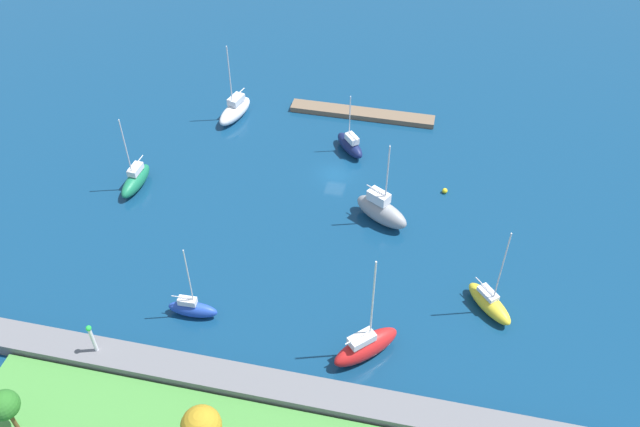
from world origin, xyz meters
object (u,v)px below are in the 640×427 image
object	(u,v)px
sailboat_blue_lone_north	(192,308)
pier_dock	(362,114)
sailboat_gray_inner_mooring	(381,210)
sailboat_navy_by_breakwater	(350,145)
sailboat_yellow_lone_south	(489,303)
park_tree_midwest	(201,426)
park_tree_west	(4,405)
harbor_beacon	(92,337)
sailboat_green_off_beacon	(136,180)
sailboat_red_near_pier	(366,346)
sailboat_white_east_end	(235,110)
mooring_buoy_yellow	(445,191)

from	to	relation	value
sailboat_blue_lone_north	pier_dock	bearing A→B (deg)	72.03
pier_dock	sailboat_gray_inner_mooring	world-z (taller)	sailboat_gray_inner_mooring
sailboat_navy_by_breakwater	sailboat_yellow_lone_south	distance (m)	30.65
park_tree_midwest	park_tree_west	bearing A→B (deg)	5.73
harbor_beacon	sailboat_green_off_beacon	distance (m)	26.41
sailboat_red_near_pier	sailboat_yellow_lone_south	distance (m)	14.54
harbor_beacon	sailboat_navy_by_breakwater	distance (m)	42.58
park_tree_west	sailboat_yellow_lone_south	xyz separation A→B (m)	(-40.80, -23.44, -3.73)
sailboat_navy_by_breakwater	harbor_beacon	bearing A→B (deg)	114.38
sailboat_gray_inner_mooring	sailboat_red_near_pier	bearing A→B (deg)	-56.43
pier_dock	sailboat_red_near_pier	size ratio (longest dim) A/B	1.57
sailboat_red_near_pier	sailboat_navy_by_breakwater	world-z (taller)	sailboat_red_near_pier
sailboat_gray_inner_mooring	sailboat_yellow_lone_south	bearing A→B (deg)	-10.64
park_tree_west	sailboat_gray_inner_mooring	distance (m)	44.41
sailboat_white_east_end	sailboat_navy_by_breakwater	distance (m)	18.25
sailboat_red_near_pier	sailboat_blue_lone_north	size ratio (longest dim) A/B	1.36
mooring_buoy_yellow	sailboat_navy_by_breakwater	bearing A→B (deg)	-23.98
harbor_beacon	mooring_buoy_yellow	xyz separation A→B (m)	(-31.49, -32.49, -3.36)
sailboat_navy_by_breakwater	sailboat_blue_lone_north	distance (m)	33.10
park_tree_west	sailboat_yellow_lone_south	size ratio (longest dim) A/B	0.46
sailboat_yellow_lone_south	mooring_buoy_yellow	size ratio (longest dim) A/B	17.15
park_tree_west	sailboat_yellow_lone_south	distance (m)	47.20
sailboat_white_east_end	sailboat_gray_inner_mooring	distance (m)	29.34
sailboat_green_off_beacon	sailboat_red_near_pier	world-z (taller)	sailboat_red_near_pier
sailboat_white_east_end	sailboat_navy_by_breakwater	xyz separation A→B (m)	(-17.71, 4.43, -0.16)
sailboat_navy_by_breakwater	mooring_buoy_yellow	bearing A→B (deg)	-154.29
park_tree_west	park_tree_midwest	bearing A→B (deg)	-174.27
park_tree_west	sailboat_navy_by_breakwater	xyz separation A→B (m)	(-21.58, -47.31, -3.62)
sailboat_red_near_pier	sailboat_gray_inner_mooring	xyz separation A→B (m)	(1.33, -19.64, 0.19)
pier_dock	sailboat_blue_lone_north	size ratio (longest dim) A/B	2.13
sailboat_white_east_end	sailboat_gray_inner_mooring	size ratio (longest dim) A/B	1.02
sailboat_white_east_end	park_tree_west	bearing A→B (deg)	10.32
harbor_beacon	park_tree_west	size ratio (longest dim) A/B	0.70
sailboat_green_off_beacon	sailboat_gray_inner_mooring	bearing A→B (deg)	94.63
park_tree_midwest	sailboat_navy_by_breakwater	distance (m)	45.95
pier_dock	sailboat_red_near_pier	bearing A→B (deg)	99.93
park_tree_midwest	sailboat_red_near_pier	xyz separation A→B (m)	(-11.86, -13.23, -3.34)
pier_dock	sailboat_navy_by_breakwater	xyz separation A→B (m)	(0.22, 8.77, 0.77)
pier_dock	sailboat_red_near_pier	xyz separation A→B (m)	(-7.20, 41.13, 1.08)
sailboat_green_off_beacon	sailboat_blue_lone_north	bearing A→B (deg)	42.21
park_tree_west	sailboat_white_east_end	bearing A→B (deg)	-94.28
park_tree_midwest	mooring_buoy_yellow	distance (m)	43.69
harbor_beacon	sailboat_blue_lone_north	xyz separation A→B (m)	(-7.09, -7.23, -2.66)
sailboat_red_near_pier	sailboat_white_east_end	bearing A→B (deg)	79.85
sailboat_white_east_end	sailboat_gray_inner_mooring	world-z (taller)	sailboat_white_east_end
sailboat_red_near_pier	sailboat_yellow_lone_south	xyz separation A→B (m)	(-11.80, -8.49, -0.42)
harbor_beacon	sailboat_green_off_beacon	world-z (taller)	sailboat_green_off_beacon
sailboat_yellow_lone_south	sailboat_gray_inner_mooring	bearing A→B (deg)	-172.20
harbor_beacon	sailboat_gray_inner_mooring	world-z (taller)	sailboat_gray_inner_mooring
sailboat_red_near_pier	sailboat_yellow_lone_south	bearing A→B (deg)	-8.75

